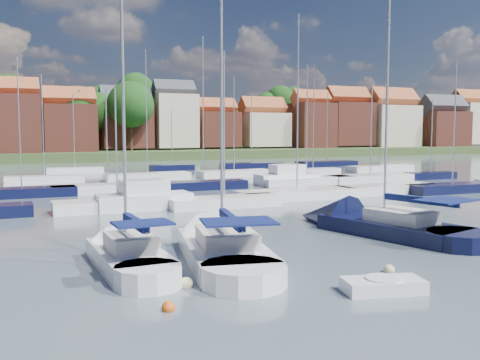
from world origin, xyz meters
name	(u,v)px	position (x,y,z in m)	size (l,w,h in m)	color
ground	(149,183)	(0.00, 40.00, 0.00)	(260.00, 260.00, 0.00)	#485762
sailboat_left	(124,255)	(-10.03, 4.19, 0.36)	(2.84, 9.91, 13.47)	white
sailboat_centre	(218,246)	(-5.45, 4.34, 0.35)	(5.78, 13.07, 17.15)	white
sailboat_navy	(367,225)	(4.72, 6.18, 0.35)	(6.58, 13.55, 18.07)	black
tender	(383,286)	(-2.17, -3.96, 0.24)	(3.17, 2.03, 0.63)	white
buoy_b	(169,311)	(-9.96, -2.76, 0.00)	(0.45, 0.45, 0.45)	#D85914
buoy_c	(186,287)	(-8.61, -0.41, 0.00)	(0.54, 0.54, 0.54)	beige
buoy_d	(389,272)	(-0.17, -1.83, 0.00)	(0.47, 0.47, 0.47)	beige
buoy_e	(352,232)	(3.67, 6.16, 0.00)	(0.44, 0.44, 0.44)	#D85914
marina_field	(177,182)	(1.91, 35.15, 0.43)	(79.62, 41.41, 15.93)	white
far_shore_town	(73,136)	(2.23, 132.67, 4.61)	(212.46, 90.00, 22.27)	#3D4B25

